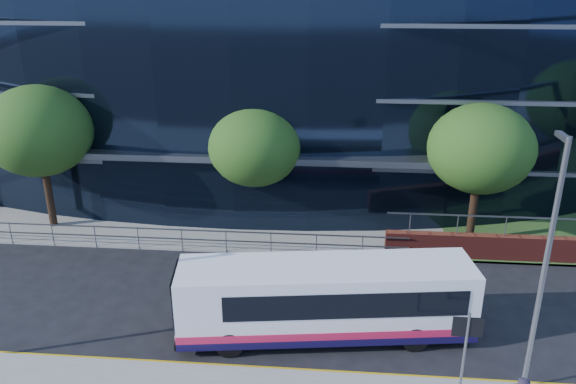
# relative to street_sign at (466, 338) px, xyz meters

# --- Properties ---
(ground) EXTENTS (200.00, 200.00, 0.00)m
(ground) POSITION_rel_street_sign_xyz_m (-4.50, 1.59, -2.15)
(ground) COLOR black
(ground) RESTS_ON ground
(kerb) EXTENTS (80.00, 0.25, 0.16)m
(kerb) POSITION_rel_street_sign_xyz_m (-4.50, 0.59, -2.07)
(kerb) COLOR gray
(kerb) RESTS_ON ground
(yellow_line_outer) EXTENTS (80.00, 0.08, 0.01)m
(yellow_line_outer) POSITION_rel_street_sign_xyz_m (-4.50, 0.79, -2.14)
(yellow_line_outer) COLOR gold
(yellow_line_outer) RESTS_ON ground
(yellow_line_inner) EXTENTS (80.00, 0.08, 0.01)m
(yellow_line_inner) POSITION_rel_street_sign_xyz_m (-4.50, 0.94, -2.14)
(yellow_line_inner) COLOR gold
(yellow_line_inner) RESTS_ON ground
(far_forecourt) EXTENTS (50.00, 8.00, 0.10)m
(far_forecourt) POSITION_rel_street_sign_xyz_m (-10.50, 12.59, -2.10)
(far_forecourt) COLOR gray
(far_forecourt) RESTS_ON ground
(glass_office) EXTENTS (44.00, 23.10, 16.00)m
(glass_office) POSITION_rel_street_sign_xyz_m (-8.50, 22.44, 5.85)
(glass_office) COLOR black
(glass_office) RESTS_ON ground
(guard_railings) EXTENTS (24.00, 0.05, 1.10)m
(guard_railings) POSITION_rel_street_sign_xyz_m (-12.50, 8.59, -1.33)
(guard_railings) COLOR slate
(guard_railings) RESTS_ON ground
(street_sign) EXTENTS (0.85, 0.09, 2.80)m
(street_sign) POSITION_rel_street_sign_xyz_m (0.00, 0.00, 0.00)
(street_sign) COLOR slate
(street_sign) RESTS_ON pavement_near
(tree_far_a) EXTENTS (4.95, 4.95, 6.98)m
(tree_far_a) POSITION_rel_street_sign_xyz_m (-17.50, 10.59, 2.71)
(tree_far_a) COLOR black
(tree_far_a) RESTS_ON ground
(tree_far_b) EXTENTS (4.29, 4.29, 6.05)m
(tree_far_b) POSITION_rel_street_sign_xyz_m (-7.50, 11.09, 2.06)
(tree_far_b) COLOR black
(tree_far_b) RESTS_ON ground
(tree_far_c) EXTENTS (4.62, 4.62, 6.51)m
(tree_far_c) POSITION_rel_street_sign_xyz_m (2.50, 10.59, 2.39)
(tree_far_c) COLOR black
(tree_far_c) RESTS_ON ground
(streetlight_east) EXTENTS (0.15, 0.77, 8.00)m
(streetlight_east) POSITION_rel_street_sign_xyz_m (1.50, -0.59, 2.29)
(streetlight_east) COLOR slate
(streetlight_east) RESTS_ON pavement_near
(city_bus) EXTENTS (10.10, 3.60, 2.67)m
(city_bus) POSITION_rel_street_sign_xyz_m (-3.88, 2.85, -0.73)
(city_bus) COLOR white
(city_bus) RESTS_ON ground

